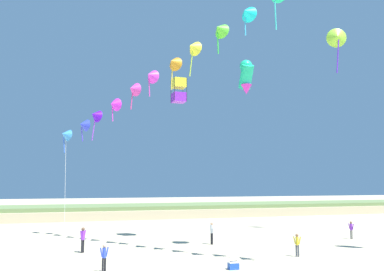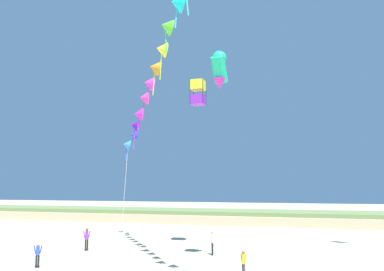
% 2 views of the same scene
% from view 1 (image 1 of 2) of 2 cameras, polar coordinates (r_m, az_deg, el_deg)
% --- Properties ---
extents(dune_ridge, '(120.00, 10.94, 1.69)m').
position_cam_1_polar(dune_ridge, '(59.59, -6.19, -10.44)').
color(dune_ridge, '#BFAE8B').
rests_on(dune_ridge, ground).
extents(person_near_left, '(0.25, 0.52, 1.50)m').
position_cam_1_polar(person_near_left, '(38.43, 21.45, -12.09)').
color(person_near_left, gray).
rests_on(person_near_left, ground).
extents(person_near_right, '(0.52, 0.27, 1.52)m').
position_cam_1_polar(person_near_right, '(23.37, -12.23, -16.18)').
color(person_near_right, black).
rests_on(person_near_right, ground).
extents(person_mid_center, '(0.23, 0.61, 1.72)m').
position_cam_1_polar(person_mid_center, '(32.88, 2.79, -13.30)').
color(person_mid_center, black).
rests_on(person_mid_center, ground).
extents(person_far_left, '(0.44, 0.39, 1.48)m').
position_cam_1_polar(person_far_left, '(28.42, 14.55, -14.43)').
color(person_far_left, '#474C56').
rests_on(person_far_left, ground).
extents(person_far_right, '(0.45, 0.52, 1.73)m').
position_cam_1_polar(person_far_right, '(30.02, -15.07, -13.72)').
color(person_far_right, black).
rests_on(person_far_right, ground).
extents(kite_banner_string, '(17.88, 23.81, 19.55)m').
position_cam_1_polar(kite_banner_string, '(30.32, -1.15, 11.21)').
color(kite_banner_string, '#388CE0').
extents(large_kite_low_lead, '(2.10, 1.52, 4.67)m').
position_cam_1_polar(large_kite_low_lead, '(44.11, 19.68, 12.85)').
color(large_kite_low_lead, '#A7F13B').
extents(large_kite_mid_trail, '(1.04, 1.74, 2.63)m').
position_cam_1_polar(large_kite_mid_trail, '(30.99, 7.61, 8.33)').
color(large_kite_mid_trail, '#1BCC8E').
extents(large_kite_outer_drift, '(1.18, 1.18, 2.10)m').
position_cam_1_polar(large_kite_outer_drift, '(35.75, -1.87, 6.34)').
color(large_kite_outer_drift, purple).
extents(beach_cooler, '(0.58, 0.41, 0.46)m').
position_cam_1_polar(beach_cooler, '(23.93, 5.83, -17.69)').
color(beach_cooler, blue).
rests_on(beach_cooler, ground).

